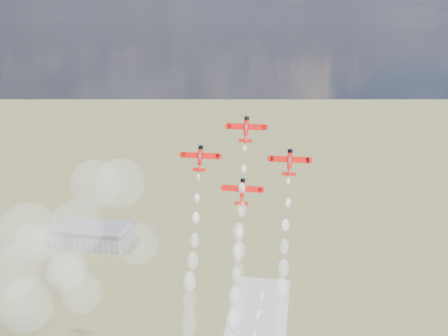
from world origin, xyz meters
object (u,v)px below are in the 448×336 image
object	(u,v)px
plane_lead	(246,129)
plane_slot	(242,191)
plane_right	(290,162)
hangar	(94,235)
plane_left	(200,158)

from	to	relation	value
plane_lead	plane_slot	xyz separation A→B (m)	(0.00, -7.64, -16.85)
plane_right	plane_slot	distance (m)	16.13
hangar	plane_lead	xyz separation A→B (m)	(123.78, -161.26, 111.38)
hangar	plane_slot	xyz separation A→B (m)	(123.78, -168.90, 94.53)
plane_lead	plane_right	xyz separation A→B (m)	(13.22, -3.82, -8.43)
hangar	plane_right	xyz separation A→B (m)	(136.99, -165.08, 102.95)
plane_left	hangar	bearing A→B (deg)	123.81
plane_lead	plane_left	world-z (taller)	plane_lead
plane_left	plane_slot	size ratio (longest dim) A/B	1.00
plane_left	plane_slot	bearing A→B (deg)	-16.12
plane_left	plane_right	size ratio (longest dim) A/B	1.00
plane_right	plane_slot	xyz separation A→B (m)	(-13.22, -3.82, -8.43)
hangar	plane_right	distance (m)	237.95
plane_left	plane_slot	world-z (taller)	plane_left
plane_lead	plane_right	bearing A→B (deg)	-16.12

